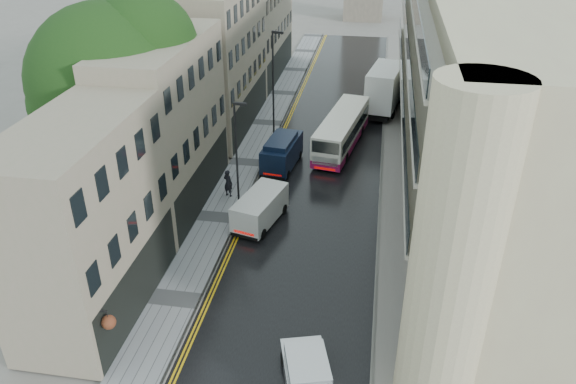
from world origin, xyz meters
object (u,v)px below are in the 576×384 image
(tree_far, at_px, (185,62))
(cream_bus, at_px, (320,143))
(lamp_post_near, at_px, (237,159))
(lamp_post_far, at_px, (273,85))
(navy_van, at_px, (263,160))
(white_van, at_px, (236,218))
(white_lorry, at_px, (369,94))
(tree_near, at_px, (112,108))
(pedestrian, at_px, (228,183))

(tree_far, distance_m, cream_bus, 13.33)
(lamp_post_near, xyz_separation_m, lamp_post_far, (-0.12, 13.08, 0.63))
(navy_van, height_order, lamp_post_far, lamp_post_far)
(white_van, bearing_deg, lamp_post_near, 113.51)
(lamp_post_near, bearing_deg, tree_far, 124.97)
(tree_far, height_order, white_lorry, tree_far)
(lamp_post_far, bearing_deg, tree_near, -106.14)
(lamp_post_far, bearing_deg, pedestrian, -81.74)
(tree_near, relative_size, white_lorry, 1.65)
(tree_far, bearing_deg, white_van, -62.58)
(navy_van, xyz_separation_m, pedestrian, (-1.73, -3.64, -0.20))
(white_lorry, bearing_deg, cream_bus, -99.20)
(tree_far, height_order, cream_bus, tree_far)
(navy_van, xyz_separation_m, lamp_post_near, (-0.54, -5.44, 2.59))
(tree_far, xyz_separation_m, cream_bus, (11.81, -3.88, -4.81))
(white_lorry, bearing_deg, tree_near, -119.47)
(white_van, relative_size, lamp_post_near, 0.61)
(tree_near, relative_size, pedestrian, 7.03)
(tree_near, bearing_deg, tree_far, 88.68)
(tree_far, xyz_separation_m, lamp_post_near, (7.47, -12.71, -2.34))
(white_lorry, bearing_deg, navy_van, -108.67)
(cream_bus, bearing_deg, pedestrian, -118.84)
(tree_far, bearing_deg, lamp_post_near, -59.55)
(lamp_post_far, bearing_deg, lamp_post_near, -75.81)
(tree_near, distance_m, cream_bus, 16.14)
(cream_bus, bearing_deg, lamp_post_near, -106.89)
(white_van, bearing_deg, lamp_post_far, 105.91)
(lamp_post_near, relative_size, lamp_post_far, 0.86)
(white_van, relative_size, lamp_post_far, 0.52)
(tree_near, height_order, navy_van, tree_near)
(pedestrian, distance_m, lamp_post_far, 11.84)
(tree_near, distance_m, lamp_post_near, 8.36)
(white_van, xyz_separation_m, navy_van, (0.11, 7.95, 0.24))
(tree_far, bearing_deg, white_lorry, 21.76)
(navy_van, relative_size, lamp_post_far, 0.57)
(tree_near, xyz_separation_m, white_van, (8.20, -2.23, -5.88))
(white_lorry, distance_m, lamp_post_near, 20.39)
(tree_near, bearing_deg, navy_van, 34.54)
(white_lorry, xyz_separation_m, white_van, (-7.31, -21.30, -1.17))
(white_lorry, distance_m, lamp_post_far, 9.98)
(white_lorry, height_order, lamp_post_far, lamp_post_far)
(navy_van, bearing_deg, lamp_post_far, 101.40)
(white_van, xyz_separation_m, pedestrian, (-1.61, 4.31, 0.04))
(white_lorry, bearing_deg, lamp_post_far, -134.35)
(tree_near, height_order, white_van, tree_near)
(lamp_post_far, bearing_deg, white_van, -74.34)
(tree_far, distance_m, navy_van, 11.89)
(tree_far, height_order, pedestrian, tree_far)
(tree_near, height_order, lamp_post_far, tree_near)
(tree_far, distance_m, white_van, 17.92)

